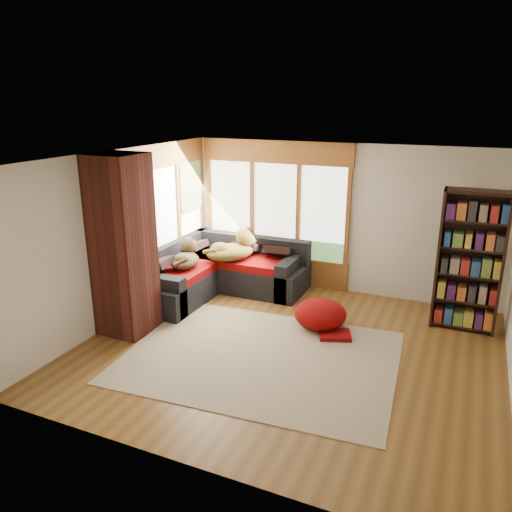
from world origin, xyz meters
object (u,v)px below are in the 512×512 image
Objects in this scene: pouf at (320,313)px; bookshelf at (469,262)px; area_rug at (261,356)px; dog_brindle at (186,258)px; sectional_sofa at (220,272)px; dog_tan at (234,249)px; brick_chimney at (123,246)px.

bookshelf is at bearing 22.81° from pouf.
area_rug is 1.30m from pouf.
area_rug is 2.48m from dog_brindle.
pouf is at bearing -19.11° from sectional_sofa.
pouf is 2.06m from dog_tan.
pouf is at bearing -73.86° from dog_tan.
dog_brindle is (0.18, 1.36, -0.57)m from brick_chimney.
bookshelf is at bearing -50.08° from dog_tan.
brick_chimney is 4.98m from bookshelf.
pouf is at bearing 25.22° from brick_chimney.
dog_tan reaches higher than pouf.
bookshelf reaches higher than pouf.
pouf reaches higher than area_rug.
brick_chimney is at bearing -155.81° from bookshelf.
bookshelf is (2.41, 2.02, 1.04)m from area_rug.
area_rug is 4.42× the size of dog_brindle.
brick_chimney is 1.18× the size of sectional_sofa.
brick_chimney is 2.20m from dog_tan.
brick_chimney is 1.24× the size of bookshelf.
sectional_sofa is 2.66m from area_rug.
dog_tan reaches higher than area_rug.
sectional_sofa is 4.16m from bookshelf.
brick_chimney reaches higher than pouf.
brick_chimney is 3.06m from pouf.
dog_tan is at bearing 124.62° from area_rug.
bookshelf is at bearing 1.95° from sectional_sofa.
brick_chimney is at bearing -154.78° from pouf.
area_rug is at bearing -139.70° from dog_brindle.
sectional_sofa is 2.19× the size of dog_tan.
dog_tan is 1.26× the size of dog_brindle.
sectional_sofa is at bearing 179.89° from bookshelf.
area_rug is (1.69, -2.03, -0.30)m from sectional_sofa.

